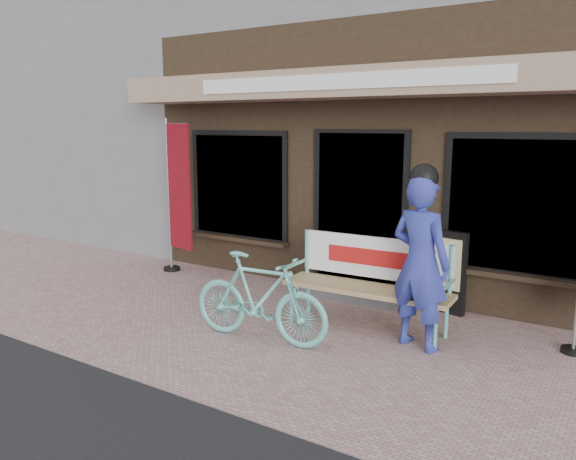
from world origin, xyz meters
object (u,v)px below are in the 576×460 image
Objects in this scene: person at (420,259)px; nobori_red at (178,195)px; menu_stand at (446,271)px; bicycle at (260,298)px; bench at (370,276)px.

nobori_red is (-4.09, 0.83, 0.29)m from person.
nobori_red is 4.07m from menu_stand.
person reaches higher than bicycle.
menu_stand reaches higher than bicycle.
bench reaches higher than menu_stand.
bench is 1.01× the size of person.
bicycle is (-0.80, -1.00, -0.12)m from bench.
bicycle is at bearing -131.25° from bench.
bicycle is at bearing -138.78° from person.
bench is 1.13m from menu_stand.
menu_stand is (0.55, 0.98, -0.08)m from bench.
person is at bearing -23.15° from bench.
nobori_red is at bearing -161.89° from menu_stand.
person is at bearing -68.43° from bicycle.
menu_stand is (3.99, 0.40, -0.70)m from nobori_red.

